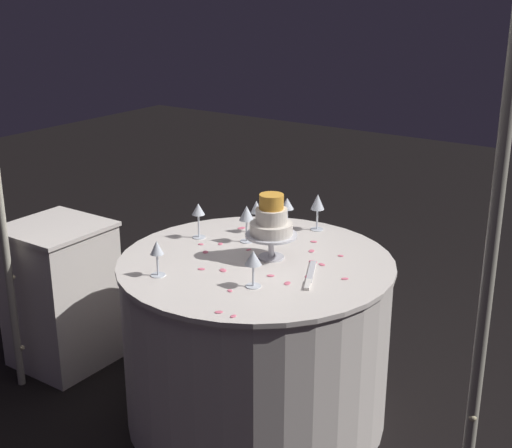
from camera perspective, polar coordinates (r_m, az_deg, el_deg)
name	(u,v)px	position (r m, az deg, el deg)	size (l,w,h in m)	color
ground_plane	(256,413)	(3.35, 0.00, -14.90)	(12.00, 12.00, 0.00)	black
decorative_arch	(182,104)	(2.46, -5.97, 9.56)	(2.21, 0.06, 2.23)	#B7B29E
main_table	(256,340)	(3.15, 0.00, -9.25)	(1.17, 1.17, 0.75)	silver
side_table	(61,295)	(3.72, -15.35, -5.47)	(0.45, 0.45, 0.74)	silver
tiered_cake	(271,222)	(2.96, 1.24, 0.13)	(0.22, 0.22, 0.28)	silver
wine_glass_0	(157,250)	(2.83, -7.94, -2.10)	(0.06, 0.06, 0.15)	silver
wine_glass_1	(287,206)	(3.31, 2.51, 1.47)	(0.06, 0.06, 0.16)	silver
wine_glass_2	(256,209)	(3.29, 0.03, 1.20)	(0.06, 0.06, 0.15)	silver
wine_glass_3	(318,203)	(3.33, 4.96, 1.66)	(0.06, 0.06, 0.18)	silver
wine_glass_4	(198,212)	(3.22, -4.64, 1.00)	(0.06, 0.06, 0.16)	silver
wine_glass_5	(253,260)	(2.70, -0.23, -2.88)	(0.07, 0.07, 0.15)	silver
wine_glass_6	(247,215)	(3.16, -0.76, 0.76)	(0.07, 0.07, 0.17)	silver
cake_knife	(310,277)	(2.83, 4.32, -4.23)	(0.15, 0.28, 0.01)	silver
rose_petal_0	(322,264)	(2.96, 5.30, -3.24)	(0.03, 0.02, 0.00)	#EA6B84
rose_petal_1	(314,242)	(3.21, 4.65, -1.41)	(0.03, 0.02, 0.00)	#EA6B84
rose_petal_2	(201,269)	(2.91, -4.39, -3.61)	(0.03, 0.02, 0.00)	#EA6B84
rose_petal_3	(311,251)	(3.10, 4.46, -2.16)	(0.04, 0.02, 0.00)	#EA6B84
rose_petal_4	(341,256)	(3.06, 6.80, -2.54)	(0.03, 0.02, 0.00)	#EA6B84
rose_petal_5	(262,222)	(3.45, 0.51, 0.16)	(0.03, 0.02, 0.00)	#EA6B84
rose_petal_6	(205,252)	(3.08, -4.07, -2.25)	(0.03, 0.02, 0.00)	#EA6B84
rose_petal_7	(201,244)	(3.18, -4.44, -1.62)	(0.03, 0.02, 0.00)	#EA6B84
rose_petal_8	(230,291)	(2.71, -2.10, -5.36)	(0.03, 0.02, 0.00)	#EA6B84
rose_petal_9	(287,283)	(2.77, 2.52, -4.76)	(0.03, 0.02, 0.00)	#EA6B84
rose_petal_10	(219,312)	(2.54, -3.00, -7.05)	(0.03, 0.02, 0.00)	#EA6B84
rose_petal_11	(308,277)	(2.83, 4.22, -4.26)	(0.04, 0.02, 0.00)	#EA6B84
rose_petal_12	(313,262)	(2.98, 4.59, -3.03)	(0.04, 0.03, 0.00)	#EA6B84
rose_petal_13	(220,244)	(3.18, -2.87, -1.59)	(0.03, 0.02, 0.00)	#EA6B84
rose_petal_14	(249,250)	(3.10, -0.60, -2.07)	(0.03, 0.02, 0.00)	#EA6B84
rose_petal_15	(223,270)	(2.89, -2.66, -3.71)	(0.04, 0.03, 0.00)	#EA6B84
rose_petal_16	(233,316)	(2.51, -1.83, -7.38)	(0.03, 0.02, 0.00)	#EA6B84
rose_petal_17	(345,279)	(2.83, 7.13, -4.37)	(0.03, 0.02, 0.00)	#EA6B84
rose_petal_18	(241,228)	(3.37, -1.17, -0.32)	(0.04, 0.03, 0.00)	#EA6B84
rose_petal_19	(280,233)	(3.31, 1.95, -0.71)	(0.04, 0.03, 0.00)	#EA6B84
rose_petal_20	(271,276)	(2.84, 1.18, -4.15)	(0.03, 0.02, 0.00)	#EA6B84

